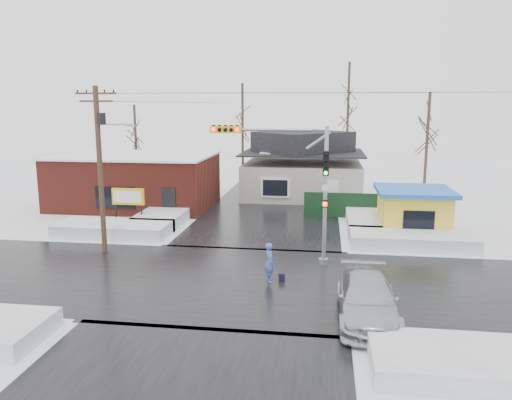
# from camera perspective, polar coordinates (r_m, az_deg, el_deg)

# --- Properties ---
(ground) EXTENTS (120.00, 120.00, 0.00)m
(ground) POSITION_cam_1_polar(r_m,az_deg,el_deg) (23.42, -2.31, -9.20)
(ground) COLOR white
(ground) RESTS_ON ground
(road_ns) EXTENTS (10.00, 120.00, 0.02)m
(road_ns) POSITION_cam_1_polar(r_m,az_deg,el_deg) (23.42, -2.31, -9.18)
(road_ns) COLOR black
(road_ns) RESTS_ON ground
(road_ew) EXTENTS (120.00, 10.00, 0.02)m
(road_ew) POSITION_cam_1_polar(r_m,az_deg,el_deg) (23.42, -2.31, -9.18)
(road_ew) COLOR black
(road_ew) RESTS_ON ground
(snowbank_nw) EXTENTS (7.00, 3.00, 0.80)m
(snowbank_nw) POSITION_cam_1_polar(r_m,az_deg,el_deg) (32.35, -15.95, -3.20)
(snowbank_nw) COLOR white
(snowbank_nw) RESTS_ON ground
(snowbank_ne) EXTENTS (7.00, 3.00, 0.80)m
(snowbank_ne) POSITION_cam_1_polar(r_m,az_deg,el_deg) (30.06, 17.37, -4.34)
(snowbank_ne) COLOR white
(snowbank_ne) RESTS_ON ground
(snowbank_se) EXTENTS (7.00, 3.00, 0.70)m
(snowbank_se) POSITION_cam_1_polar(r_m,az_deg,el_deg) (17.28, 25.04, -16.64)
(snowbank_se) COLOR white
(snowbank_se) RESTS_ON ground
(snowbank_nside_w) EXTENTS (3.00, 8.00, 0.80)m
(snowbank_nside_w) POSITION_cam_1_polar(r_m,az_deg,el_deg) (36.20, -9.87, -1.46)
(snowbank_nside_w) COLOR white
(snowbank_nside_w) RESTS_ON ground
(snowbank_nside_e) EXTENTS (3.00, 8.00, 0.80)m
(snowbank_nside_e) POSITION_cam_1_polar(r_m,az_deg,el_deg) (34.63, 12.80, -2.13)
(snowbank_nside_e) COLOR white
(snowbank_nside_e) RESTS_ON ground
(traffic_signal) EXTENTS (6.05, 0.68, 7.00)m
(traffic_signal) POSITION_cam_1_polar(r_m,az_deg,el_deg) (24.90, 4.36, 2.77)
(traffic_signal) COLOR gray
(traffic_signal) RESTS_ON ground
(utility_pole) EXTENTS (3.15, 0.44, 9.00)m
(utility_pole) POSITION_cam_1_polar(r_m,az_deg,el_deg) (27.96, -17.32, 4.39)
(utility_pole) COLOR #382619
(utility_pole) RESTS_ON ground
(brick_building) EXTENTS (12.20, 8.20, 4.12)m
(brick_building) POSITION_cam_1_polar(r_m,az_deg,el_deg) (40.94, -13.58, 2.21)
(brick_building) COLOR maroon
(brick_building) RESTS_ON ground
(marquee_sign) EXTENTS (2.20, 0.21, 2.55)m
(marquee_sign) POSITION_cam_1_polar(r_m,az_deg,el_deg) (34.27, -14.41, 0.26)
(marquee_sign) COLOR black
(marquee_sign) RESTS_ON ground
(house) EXTENTS (10.40, 8.40, 5.76)m
(house) POSITION_cam_1_polar(r_m,az_deg,el_deg) (44.01, 5.36, 3.77)
(house) COLOR #ABA59A
(house) RESTS_ON ground
(kiosk) EXTENTS (4.60, 4.60, 2.88)m
(kiosk) POSITION_cam_1_polar(r_m,az_deg,el_deg) (32.78, 17.51, -1.20)
(kiosk) COLOR yellow
(kiosk) RESTS_ON ground
(fence) EXTENTS (8.00, 0.12, 1.80)m
(fence) POSITION_cam_1_polar(r_m,az_deg,el_deg) (36.43, 11.79, -0.64)
(fence) COLOR black
(fence) RESTS_ON ground
(tree_far_left) EXTENTS (3.00, 3.00, 10.00)m
(tree_far_left) POSITION_cam_1_polar(r_m,az_deg,el_deg) (48.30, -1.56, 10.79)
(tree_far_left) COLOR #332821
(tree_far_left) RESTS_ON ground
(tree_far_mid) EXTENTS (3.00, 3.00, 12.00)m
(tree_far_mid) POSITION_cam_1_polar(r_m,az_deg,el_deg) (49.70, 10.56, 12.45)
(tree_far_mid) COLOR #332821
(tree_far_mid) RESTS_ON ground
(tree_far_right) EXTENTS (3.00, 3.00, 9.00)m
(tree_far_right) POSITION_cam_1_polar(r_m,az_deg,el_deg) (42.41, 19.13, 9.11)
(tree_far_right) COLOR #332821
(tree_far_right) RESTS_ON ground
(tree_far_west) EXTENTS (3.00, 3.00, 8.00)m
(tree_far_west) POSITION_cam_1_polar(r_m,az_deg,el_deg) (49.07, -13.67, 8.63)
(tree_far_west) COLOR #332821
(tree_far_west) RESTS_ON ground
(pedestrian) EXTENTS (0.61, 0.76, 1.84)m
(pedestrian) POSITION_cam_1_polar(r_m,az_deg,el_deg) (22.98, 1.58, -7.17)
(pedestrian) COLOR #465FC5
(pedestrian) RESTS_ON ground
(car) EXTENTS (2.21, 5.42, 1.57)m
(car) POSITION_cam_1_polar(r_m,az_deg,el_deg) (19.63, 12.59, -11.08)
(car) COLOR #B2B5BA
(car) RESTS_ON ground
(shopping_bag) EXTENTS (0.28, 0.13, 0.35)m
(shopping_bag) POSITION_cam_1_polar(r_m,az_deg,el_deg) (23.28, 2.96, -8.88)
(shopping_bag) COLOR black
(shopping_bag) RESTS_ON ground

